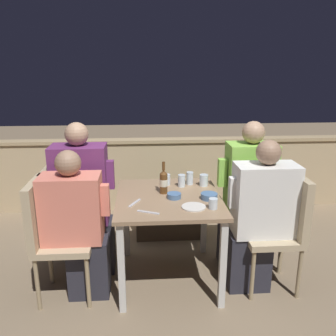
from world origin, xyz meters
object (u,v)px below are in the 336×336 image
Objects in this scene: person_purple_stripe at (85,200)px; chair_right_far at (267,205)px; chair_right_near at (284,221)px; chair_left_near at (51,229)px; person_white_polo at (259,217)px; person_coral_top at (78,226)px; chair_left_far at (62,211)px; person_green_blouse at (246,196)px; potted_plant at (275,196)px; beer_bottle at (164,181)px.

person_purple_stripe is 1.39× the size of chair_right_far.
chair_left_near is at bearing -179.87° from chair_right_near.
chair_right_near is 0.21m from person_white_polo.
chair_left_near is 1.00× the size of chair_right_far.
chair_right_far is (-0.02, 0.35, 0.00)m from chair_right_near.
person_purple_stripe is at bearing 88.75° from person_coral_top.
person_purple_stripe is (0.20, 0.00, 0.09)m from chair_left_far.
chair_left_near is 1.62m from person_white_polo.
person_green_blouse reaches higher than chair_right_near.
person_purple_stripe reaches higher than chair_right_far.
person_green_blouse is at bearing -128.66° from potted_plant.
beer_bottle is (0.88, 0.25, 0.28)m from chair_left_near.
person_purple_stripe is at bearing -179.73° from person_green_blouse.
person_white_polo reaches higher than chair_right_near.
chair_right_near is (1.81, -0.34, 0.00)m from chair_left_far.
chair_right_far is at bearing 10.95° from chair_left_near.
person_coral_top reaches higher than chair_left_near.
chair_left_far is 1.49× the size of potted_plant.
beer_bottle reaches higher than chair_left_far.
chair_right_near is at bearing -107.18° from potted_plant.
person_green_blouse is at bearing 92.10° from person_white_polo.
person_purple_stripe is (0.01, 0.34, 0.08)m from person_coral_top.
beer_bottle is at bearing 165.42° from chair_right_near.
person_white_polo reaches higher than chair_left_far.
person_white_polo is 1.30× the size of chair_right_far.
chair_left_near is 0.42m from person_purple_stripe.
person_coral_top is 0.35m from person_purple_stripe.
potted_plant is at bearing 27.69° from person_coral_top.
person_purple_stripe reaches higher than chair_left_near.
potted_plant is at bearing 63.70° from chair_right_far.
chair_right_near is at bearing 0.14° from person_coral_top.
beer_bottle is (-0.73, -0.10, 0.18)m from person_green_blouse.
chair_left_far is at bearing -179.77° from person_green_blouse.
chair_left_far is 1.84m from chair_right_near.
chair_right_near is 1.01m from beer_bottle.
person_purple_stripe is (0.21, 0.34, 0.09)m from chair_left_near.
chair_right_far is (1.80, 0.35, 0.00)m from chair_left_near.
chair_right_near is at bearing -10.61° from chair_left_far.
person_green_blouse is at bearing 7.83° from beer_bottle.
chair_left_far is at bearing 119.56° from person_coral_top.
person_purple_stripe is at bearing 171.98° from beer_bottle.
chair_right_near is 1.07m from potted_plant.
beer_bottle is at bearing -6.16° from chair_left_far.
person_coral_top is 0.96× the size of person_white_polo.
chair_left_near is at bearing -122.05° from person_purple_stripe.
person_purple_stripe is 1.39× the size of chair_right_near.
potted_plant is (1.25, 0.76, -0.46)m from beer_bottle.
chair_left_near is 2.37m from potted_plant.
person_white_polo is (1.41, 0.00, 0.03)m from person_coral_top.
beer_bottle is (0.67, 0.25, 0.26)m from person_coral_top.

